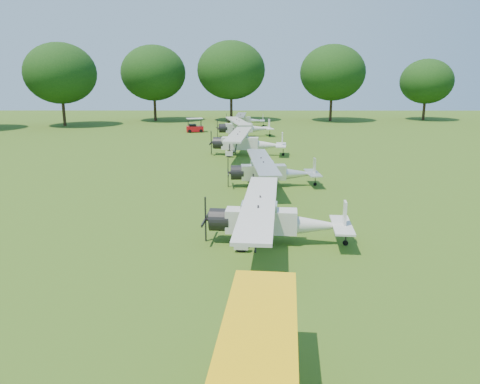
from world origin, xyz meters
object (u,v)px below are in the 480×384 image
object	(u,v)px
aircraft_3	(272,217)
aircraft_4	(270,170)
aircraft_5	(246,141)
aircraft_6	(243,126)
golf_cart	(194,128)
aircraft_7	(244,119)

from	to	relation	value
aircraft_3	aircraft_4	bearing A→B (deg)	92.20
aircraft_5	aircraft_6	xyz separation A→B (m)	(-0.22, 13.86, -0.05)
aircraft_3	aircraft_5	bearing A→B (deg)	97.54
aircraft_4	golf_cart	world-z (taller)	aircraft_4
aircraft_3	golf_cart	bearing A→B (deg)	105.40
aircraft_5	golf_cart	world-z (taller)	aircraft_5
aircraft_4	aircraft_6	distance (m)	26.70
aircraft_6	aircraft_7	size ratio (longest dim) A/B	1.19
aircraft_6	aircraft_5	bearing A→B (deg)	-98.88
aircraft_4	golf_cart	distance (m)	32.26
aircraft_4	aircraft_7	size ratio (longest dim) A/B	1.08
aircraft_4	aircraft_6	size ratio (longest dim) A/B	0.91
aircraft_4	aircraft_7	xyz separation A→B (m)	(-1.55, 39.00, -0.09)
aircraft_4	aircraft_6	xyz separation A→B (m)	(-1.79, 26.64, 0.11)
aircraft_3	aircraft_6	size ratio (longest dim) A/B	0.96
aircraft_7	aircraft_3	bearing A→B (deg)	-85.92
aircraft_3	golf_cart	xyz separation A→B (m)	(-7.64, 42.32, -0.60)
aircraft_4	aircraft_5	xyz separation A→B (m)	(-1.57, 12.78, 0.17)
aircraft_5	aircraft_7	world-z (taller)	aircraft_5
aircraft_7	golf_cart	xyz separation A→B (m)	(-6.66, -7.80, -0.45)
aircraft_6	aircraft_4	bearing A→B (deg)	-95.95
aircraft_3	aircraft_4	xyz separation A→B (m)	(0.58, 11.13, -0.06)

